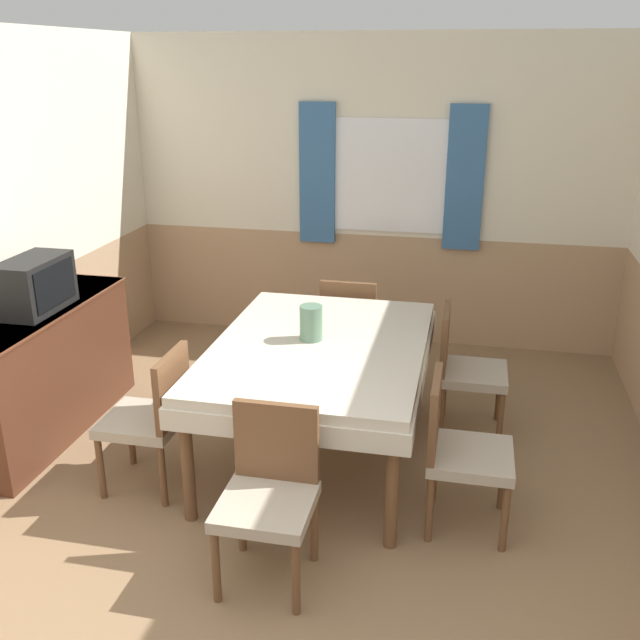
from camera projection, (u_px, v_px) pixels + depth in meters
name	position (u px, v px, depth m)	size (l,w,h in m)	color
wall_back	(374.00, 193.00, 6.07)	(4.59, 0.10, 2.60)	silver
wall_left	(3.00, 238.00, 4.61)	(0.05, 4.45, 2.60)	silver
dining_table	(319.00, 359.00, 4.35)	(1.29, 1.81, 0.77)	beige
chair_right_near	(459.00, 447.00, 3.75)	(0.44, 0.44, 0.86)	brown
chair_left_near	(153.00, 414.00, 4.09)	(0.44, 0.44, 0.86)	brown
chair_right_far	(464.00, 366.00, 4.74)	(0.44, 0.44, 0.86)	brown
chair_head_near	(269.00, 489.00, 3.38)	(0.44, 0.44, 0.86)	brown
chair_head_window	(351.00, 326.00, 5.45)	(0.44, 0.44, 0.86)	brown
sideboard	(45.00, 371.00, 4.72)	(0.46, 1.58, 0.88)	#4C2819
tv	(35.00, 285.00, 4.51)	(0.29, 0.53, 0.34)	black
vase	(311.00, 323.00, 4.33)	(0.14, 0.14, 0.22)	slate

